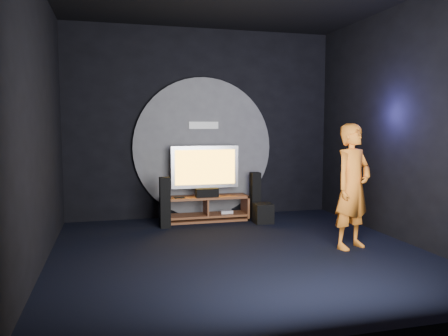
% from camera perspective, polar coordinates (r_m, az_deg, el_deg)
% --- Properties ---
extents(floor, '(5.00, 5.00, 0.00)m').
position_cam_1_polar(floor, '(6.05, 2.13, -10.91)').
color(floor, black).
rests_on(floor, ground).
extents(back_wall, '(5.00, 0.04, 3.50)m').
position_cam_1_polar(back_wall, '(8.22, -2.84, 5.80)').
color(back_wall, black).
rests_on(back_wall, ground).
extents(front_wall, '(5.00, 0.04, 3.50)m').
position_cam_1_polar(front_wall, '(3.48, 14.16, 6.00)').
color(front_wall, black).
rests_on(front_wall, ground).
extents(left_wall, '(0.04, 5.00, 3.50)m').
position_cam_1_polar(left_wall, '(5.62, -23.17, 5.49)').
color(left_wall, black).
rests_on(left_wall, ground).
extents(right_wall, '(0.04, 5.00, 3.50)m').
position_cam_1_polar(right_wall, '(6.94, 22.47, 5.44)').
color(right_wall, black).
rests_on(right_wall, ground).
extents(wall_disc_panel, '(2.60, 0.11, 2.60)m').
position_cam_1_polar(wall_disc_panel, '(8.18, -2.74, 2.66)').
color(wall_disc_panel, '#515156').
rests_on(wall_disc_panel, ground).
extents(media_console, '(1.52, 0.45, 0.45)m').
position_cam_1_polar(media_console, '(7.92, -2.32, -5.50)').
color(media_console, brown).
rests_on(media_console, ground).
extents(tv, '(1.23, 0.22, 0.90)m').
position_cam_1_polar(tv, '(7.88, -2.50, -0.07)').
color(tv, silver).
rests_on(tv, media_console).
extents(center_speaker, '(0.40, 0.15, 0.15)m').
position_cam_1_polar(center_speaker, '(7.77, -2.23, -3.24)').
color(center_speaker, black).
rests_on(center_speaker, media_console).
extents(remote, '(0.18, 0.05, 0.02)m').
position_cam_1_polar(remote, '(7.67, -5.83, -3.87)').
color(remote, black).
rests_on(remote, media_console).
extents(tower_speaker_left, '(0.17, 0.19, 0.85)m').
position_cam_1_polar(tower_speaker_left, '(7.40, -7.72, -4.50)').
color(tower_speaker_left, black).
rests_on(tower_speaker_left, ground).
extents(tower_speaker_right, '(0.17, 0.19, 0.85)m').
position_cam_1_polar(tower_speaker_right, '(8.13, 4.09, -3.57)').
color(tower_speaker_right, black).
rests_on(tower_speaker_right, ground).
extents(subwoofer, '(0.32, 0.32, 0.35)m').
position_cam_1_polar(subwoofer, '(7.76, 5.11, -5.91)').
color(subwoofer, black).
rests_on(subwoofer, ground).
extents(player, '(0.74, 0.62, 1.74)m').
position_cam_1_polar(player, '(6.33, 16.46, -2.32)').
color(player, orange).
rests_on(player, ground).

